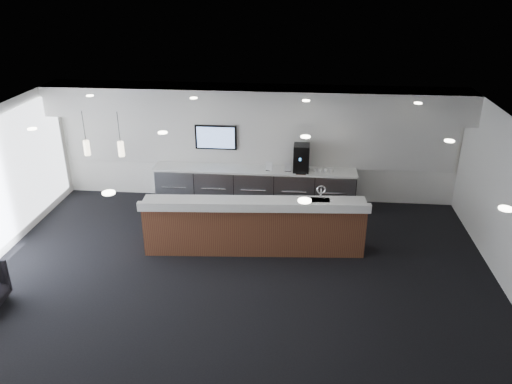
# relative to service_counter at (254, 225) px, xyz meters

# --- Properties ---
(ground) EXTENTS (10.00, 10.00, 0.00)m
(ground) POSITION_rel_service_counter_xyz_m (-0.22, -1.32, -0.58)
(ground) COLOR black
(ground) RESTS_ON ground
(ceiling) EXTENTS (10.00, 8.00, 0.02)m
(ceiling) POSITION_rel_service_counter_xyz_m (-0.22, -1.32, 2.42)
(ceiling) COLOR black
(ceiling) RESTS_ON back_wall
(back_wall) EXTENTS (10.00, 0.02, 3.00)m
(back_wall) POSITION_rel_service_counter_xyz_m (-0.22, 2.68, 0.92)
(back_wall) COLOR white
(back_wall) RESTS_ON ground
(soffit_bulkhead) EXTENTS (10.00, 0.90, 0.70)m
(soffit_bulkhead) POSITION_rel_service_counter_xyz_m (-0.22, 2.23, 2.07)
(soffit_bulkhead) COLOR silver
(soffit_bulkhead) RESTS_ON back_wall
(alcove_panel) EXTENTS (9.80, 0.06, 1.40)m
(alcove_panel) POSITION_rel_service_counter_xyz_m (-0.22, 2.65, 1.02)
(alcove_panel) COLOR silver
(alcove_panel) RESTS_ON back_wall
(back_credenza) EXTENTS (5.06, 0.66, 0.95)m
(back_credenza) POSITION_rel_service_counter_xyz_m (-0.22, 2.32, -0.10)
(back_credenza) COLOR gray
(back_credenza) RESTS_ON ground
(wall_tv) EXTENTS (1.05, 0.08, 0.62)m
(wall_tv) POSITION_rel_service_counter_xyz_m (-1.22, 2.58, 1.07)
(wall_tv) COLOR black
(wall_tv) RESTS_ON back_wall
(pendant_left) EXTENTS (0.12, 0.12, 0.30)m
(pendant_left) POSITION_rel_service_counter_xyz_m (-2.62, -0.52, 1.67)
(pendant_left) COLOR #FFECC6
(pendant_left) RESTS_ON ceiling
(pendant_right) EXTENTS (0.12, 0.12, 0.30)m
(pendant_right) POSITION_rel_service_counter_xyz_m (-3.32, -0.52, 1.67)
(pendant_right) COLOR #FFECC6
(pendant_right) RESTS_ON ceiling
(ceiling_can_lights) EXTENTS (7.00, 5.00, 0.02)m
(ceiling_can_lights) POSITION_rel_service_counter_xyz_m (-0.22, -1.32, 2.39)
(ceiling_can_lights) COLOR white
(ceiling_can_lights) RESTS_ON ceiling
(service_counter) EXTENTS (4.69, 1.12, 1.49)m
(service_counter) POSITION_rel_service_counter_xyz_m (0.00, 0.00, 0.00)
(service_counter) COLOR #592B1D
(service_counter) RESTS_ON ground
(coffee_machine) EXTENTS (0.39, 0.51, 0.67)m
(coffee_machine) POSITION_rel_service_counter_xyz_m (0.93, 2.29, 0.71)
(coffee_machine) COLOR black
(coffee_machine) RESTS_ON back_credenza
(info_sign_left) EXTENTS (0.17, 0.07, 0.24)m
(info_sign_left) POSITION_rel_service_counter_xyz_m (0.14, 2.21, 0.49)
(info_sign_left) COLOR silver
(info_sign_left) RESTS_ON back_credenza
(info_sign_right) EXTENTS (0.17, 0.04, 0.22)m
(info_sign_right) POSITION_rel_service_counter_xyz_m (0.61, 2.21, 0.48)
(info_sign_right) COLOR silver
(info_sign_right) RESTS_ON back_credenza
(cup_0) EXTENTS (0.10, 0.10, 0.09)m
(cup_0) POSITION_rel_service_counter_xyz_m (1.68, 2.25, 0.42)
(cup_0) COLOR white
(cup_0) RESTS_ON back_credenza
(cup_1) EXTENTS (0.14, 0.14, 0.09)m
(cup_1) POSITION_rel_service_counter_xyz_m (1.54, 2.25, 0.42)
(cup_1) COLOR white
(cup_1) RESTS_ON back_credenza
(cup_2) EXTENTS (0.12, 0.12, 0.09)m
(cup_2) POSITION_rel_service_counter_xyz_m (1.40, 2.25, 0.42)
(cup_2) COLOR white
(cup_2) RESTS_ON back_credenza
(cup_3) EXTENTS (0.13, 0.13, 0.09)m
(cup_3) POSITION_rel_service_counter_xyz_m (1.26, 2.25, 0.42)
(cup_3) COLOR white
(cup_3) RESTS_ON back_credenza
(cup_4) EXTENTS (0.14, 0.14, 0.09)m
(cup_4) POSITION_rel_service_counter_xyz_m (1.12, 2.25, 0.42)
(cup_4) COLOR white
(cup_4) RESTS_ON back_credenza
(cup_5) EXTENTS (0.11, 0.11, 0.09)m
(cup_5) POSITION_rel_service_counter_xyz_m (0.98, 2.25, 0.42)
(cup_5) COLOR white
(cup_5) RESTS_ON back_credenza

